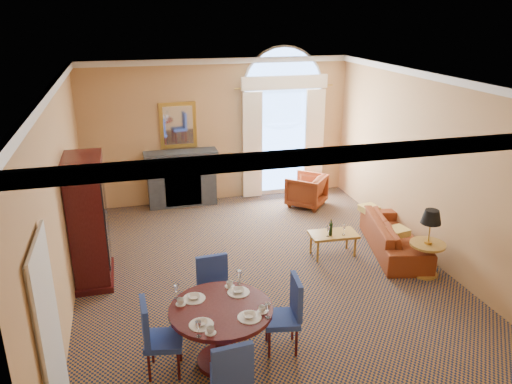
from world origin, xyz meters
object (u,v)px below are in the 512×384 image
object	(u,v)px
side_table	(429,235)
sofa	(395,236)
armchair	(306,190)
coffee_table	(333,235)
dining_table	(221,323)
armoire	(88,223)

from	to	relation	value
side_table	sofa	bearing A→B (deg)	93.09
armchair	side_table	size ratio (longest dim) A/B	0.69
armchair	coffee_table	size ratio (longest dim) A/B	0.91
dining_table	sofa	world-z (taller)	dining_table
armoire	armchair	distance (m)	5.05
dining_table	armoire	bearing A→B (deg)	122.13
armoire	armchair	world-z (taller)	armoire
coffee_table	armchair	bearing A→B (deg)	83.82
armchair	armoire	bearing A→B (deg)	-22.04
armchair	dining_table	bearing A→B (deg)	10.77
dining_table	side_table	bearing A→B (deg)	19.38
dining_table	coffee_table	world-z (taller)	dining_table
armoire	dining_table	world-z (taller)	armoire
sofa	armoire	bearing A→B (deg)	99.70
side_table	dining_table	bearing A→B (deg)	-160.62
sofa	coffee_table	world-z (taller)	coffee_table
side_table	armoire	bearing A→B (deg)	166.56
armoire	side_table	xyz separation A→B (m)	(5.32, -1.27, -0.28)
dining_table	sofa	distance (m)	4.29
coffee_table	side_table	distance (m)	1.63
armoire	coffee_table	bearing A→B (deg)	-3.03
armchair	sofa	bearing A→B (deg)	58.69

